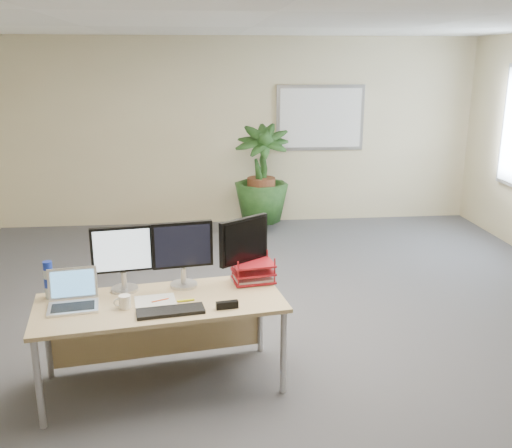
{
  "coord_description": "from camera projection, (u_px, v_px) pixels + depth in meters",
  "views": [
    {
      "loc": [
        -0.61,
        -4.35,
        2.35
      ],
      "look_at": [
        -0.12,
        0.35,
        1.0
      ],
      "focal_mm": 40.0,
      "sensor_mm": 36.0,
      "label": 1
    }
  ],
  "objects": [
    {
      "name": "orange_pen",
      "position": [
        160.0,
        300.0,
        4.1
      ],
      "size": [
        0.12,
        0.06,
        0.01
      ],
      "primitive_type": "cylinder",
      "rotation": [
        0.0,
        1.57,
        0.42
      ],
      "color": "#EE4E1A",
      "rests_on": "spiral_notebook"
    },
    {
      "name": "stapler",
      "position": [
        227.0,
        305.0,
        4.0
      ],
      "size": [
        0.16,
        0.06,
        0.05
      ],
      "primitive_type": "cube",
      "rotation": [
        0.0,
        0.0,
        0.15
      ],
      "color": "black",
      "rests_on": "desk"
    },
    {
      "name": "letter_tray",
      "position": [
        253.0,
        273.0,
        4.47
      ],
      "size": [
        0.35,
        0.29,
        0.15
      ],
      "color": "maroon",
      "rests_on": "desk"
    },
    {
      "name": "monitor_right",
      "position": [
        183.0,
        250.0,
        4.32
      ],
      "size": [
        0.46,
        0.21,
        0.51
      ],
      "color": "#BCBBC0",
      "rests_on": "desk"
    },
    {
      "name": "monitor_left",
      "position": [
        122.0,
        254.0,
        4.24
      ],
      "size": [
        0.45,
        0.21,
        0.5
      ],
      "color": "#BCBBC0",
      "rests_on": "desk"
    },
    {
      "name": "keyboard",
      "position": [
        171.0,
        311.0,
        3.93
      ],
      "size": [
        0.48,
        0.22,
        0.03
      ],
      "primitive_type": "cube",
      "rotation": [
        0.0,
        0.0,
        0.15
      ],
      "color": "black",
      "rests_on": "desk"
    },
    {
      "name": "monitor_dark",
      "position": [
        244.0,
        245.0,
        4.44
      ],
      "size": [
        0.4,
        0.3,
        0.51
      ],
      "color": "#BCBBC0",
      "rests_on": "desk"
    },
    {
      "name": "coffee_mug",
      "position": [
        124.0,
        302.0,
        4.0
      ],
      "size": [
        0.12,
        0.08,
        0.09
      ],
      "color": "white",
      "rests_on": "desk"
    },
    {
      "name": "laptop",
      "position": [
        73.0,
        297.0,
        4.04
      ],
      "size": [
        0.38,
        0.35,
        0.25
      ],
      "color": "white",
      "rests_on": "desk"
    },
    {
      "name": "water_bottle",
      "position": [
        49.0,
        281.0,
        4.14
      ],
      "size": [
        0.07,
        0.07,
        0.28
      ],
      "color": "silver",
      "rests_on": "desk"
    },
    {
      "name": "desk",
      "position": [
        160.0,
        314.0,
        4.25
      ],
      "size": [
        1.87,
        1.01,
        0.68
      ],
      "color": "tan",
      "rests_on": "floor"
    },
    {
      "name": "floor",
      "position": [
        274.0,
        347.0,
        4.87
      ],
      "size": [
        8.0,
        8.0,
        0.0
      ],
      "primitive_type": "plane",
      "color": "#4C4B50",
      "rests_on": "ground"
    },
    {
      "name": "floor_plant",
      "position": [
        261.0,
        180.0,
        8.01
      ],
      "size": [
        0.96,
        0.96,
        1.5
      ],
      "primitive_type": "imported",
      "rotation": [
        0.0,
        0.0,
        -0.15
      ],
      "color": "#173914",
      "rests_on": "floor"
    },
    {
      "name": "whiteboard",
      "position": [
        320.0,
        118.0,
        8.35
      ],
      "size": [
        1.3,
        0.04,
        0.95
      ],
      "color": "#A8A8AD",
      "rests_on": "back_wall"
    },
    {
      "name": "spiral_notebook",
      "position": [
        155.0,
        301.0,
        4.11
      ],
      "size": [
        0.32,
        0.25,
        0.01
      ],
      "primitive_type": "cube",
      "rotation": [
        0.0,
        0.0,
        0.14
      ],
      "color": "white",
      "rests_on": "desk"
    },
    {
      "name": "ceiling",
      "position": [
        278.0,
        11.0,
        4.12
      ],
      "size": [
        7.0,
        8.0,
        0.02
      ],
      "primitive_type": "cube",
      "color": "white",
      "rests_on": "back_wall"
    },
    {
      "name": "yellow_highlighter",
      "position": [
        186.0,
        300.0,
        4.11
      ],
      "size": [
        0.13,
        0.04,
        0.02
      ],
      "primitive_type": "cylinder",
      "rotation": [
        0.0,
        1.57,
        0.17
      ],
      "color": "#F5F91A",
      "rests_on": "desk"
    },
    {
      "name": "back_wall",
      "position": [
        239.0,
        132.0,
        8.32
      ],
      "size": [
        7.0,
        0.04,
        2.7
      ],
      "primitive_type": "cube",
      "color": "beige",
      "rests_on": "floor"
    }
  ]
}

